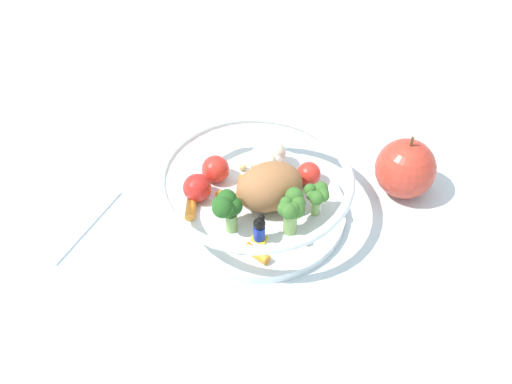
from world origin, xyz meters
The scene contains 4 objects.
ground_plane centered at (0.00, 0.00, 0.00)m, with size 2.40×2.40×0.00m, color silver.
food_container centered at (-0.01, -0.01, 0.03)m, with size 0.22×0.22×0.07m.
loose_apple centered at (-0.16, -0.12, 0.04)m, with size 0.07×0.07×0.09m.
folded_napkin centered at (0.21, 0.09, 0.00)m, with size 0.12×0.13×0.01m, color white.
Camera 1 is at (-0.22, 0.45, 0.53)m, focal length 42.87 mm.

